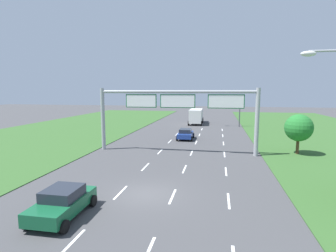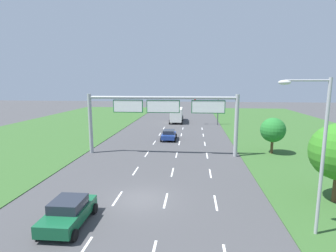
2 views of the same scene
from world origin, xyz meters
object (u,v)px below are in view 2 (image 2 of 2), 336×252
Objects in this scene: roadside_tree_mid at (273,130)px; street_lamp at (317,144)px; sign_gantry at (163,112)px; car_lead_silver at (68,212)px; box_truck at (177,114)px; traffic_light_mast at (208,105)px; car_near_red at (169,135)px.

street_lamp is at bearing -99.47° from roadside_tree_mid.
sign_gantry reaches higher than roadside_tree_mid.
car_lead_silver is 0.48× the size of box_truck.
sign_gantry reaches higher than box_truck.
sign_gantry reaches higher than traffic_light_mast.
car_near_red is 24.06m from car_lead_silver.
car_near_red is 9.10m from sign_gantry.
street_lamp reaches higher than box_truck.
car_lead_silver is 0.24× the size of sign_gantry.
street_lamp is (13.55, 0.35, 4.28)m from car_lead_silver.
roadside_tree_mid is (12.74, -24.48, 1.19)m from box_truck.
car_near_red is 0.72× the size of traffic_light_mast.
roadside_tree_mid is at bearing 80.53° from street_lamp.
traffic_light_mast is at bearing 106.72° from roadside_tree_mid.
roadside_tree_mid reaches higher than box_truck.
box_truck is (3.63, 41.75, 0.86)m from car_lead_silver.
car_lead_silver is 39.80m from traffic_light_mast.
box_truck is at bearing 117.50° from roadside_tree_mid.
traffic_light_mast is (6.40, -3.36, 2.21)m from box_truck.
car_near_red is 0.47× the size of street_lamp.
traffic_light_mast is (6.28, 22.66, -1.12)m from sign_gantry.
car_lead_silver is 0.49× the size of street_lamp.
car_near_red is at bearing 80.54° from car_lead_silver.
roadside_tree_mid is (12.74, -6.51, 2.09)m from car_near_red.
roadside_tree_mid is at bearing 6.94° from sign_gantry.
car_near_red is 14.46m from roadside_tree_mid.
car_near_red is 0.47× the size of box_truck.
car_lead_silver is 0.96× the size of roadside_tree_mid.
roadside_tree_mid is at bearing 45.76° from car_lead_silver.
car_lead_silver is 41.92m from box_truck.
car_near_red is 16.25m from traffic_light_mast.
sign_gantry is at bearing -105.49° from traffic_light_mast.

